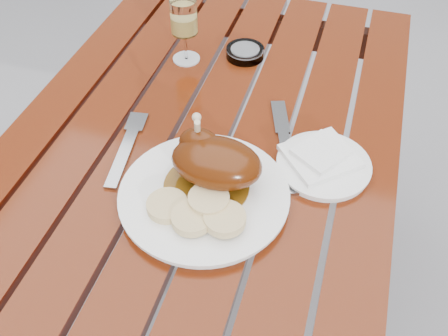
% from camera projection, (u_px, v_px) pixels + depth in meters
% --- Properties ---
extents(ground, '(60.00, 60.00, 0.00)m').
position_uv_depth(ground, '(213.00, 300.00, 1.60)').
color(ground, slate).
rests_on(ground, ground).
extents(table, '(0.80, 1.20, 0.75)m').
position_uv_depth(table, '(210.00, 230.00, 1.33)').
color(table, '#64260B').
rests_on(table, ground).
extents(dinner_plate, '(0.39, 0.39, 0.02)m').
position_uv_depth(dinner_plate, '(204.00, 196.00, 0.91)').
color(dinner_plate, white).
rests_on(dinner_plate, table).
extents(roast_duck, '(0.18, 0.16, 0.12)m').
position_uv_depth(roast_duck, '(213.00, 161.00, 0.90)').
color(roast_duck, '#613A0B').
rests_on(roast_duck, dinner_plate).
extents(bread_dumplings, '(0.18, 0.11, 0.03)m').
position_uv_depth(bread_dumplings, '(198.00, 210.00, 0.86)').
color(bread_dumplings, '#DDBB86').
rests_on(bread_dumplings, dinner_plate).
extents(wine_glass, '(0.09, 0.09, 0.16)m').
position_uv_depth(wine_glass, '(185.00, 31.00, 1.17)').
color(wine_glass, '#F8DC71').
rests_on(wine_glass, table).
extents(side_plate, '(0.23, 0.23, 0.01)m').
position_uv_depth(side_plate, '(323.00, 165.00, 0.97)').
color(side_plate, white).
rests_on(side_plate, table).
extents(napkin, '(0.17, 0.17, 0.01)m').
position_uv_depth(napkin, '(320.00, 156.00, 0.97)').
color(napkin, white).
rests_on(napkin, side_plate).
extents(ashtray, '(0.12, 0.12, 0.02)m').
position_uv_depth(ashtray, '(245.00, 52.00, 1.23)').
color(ashtray, '#B2B7BC').
rests_on(ashtray, table).
extents(fork, '(0.05, 0.20, 0.01)m').
position_uv_depth(fork, '(125.00, 151.00, 1.00)').
color(fork, gray).
rests_on(fork, table).
extents(knife, '(0.10, 0.23, 0.01)m').
position_uv_depth(knife, '(286.00, 151.00, 1.00)').
color(knife, gray).
rests_on(knife, table).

